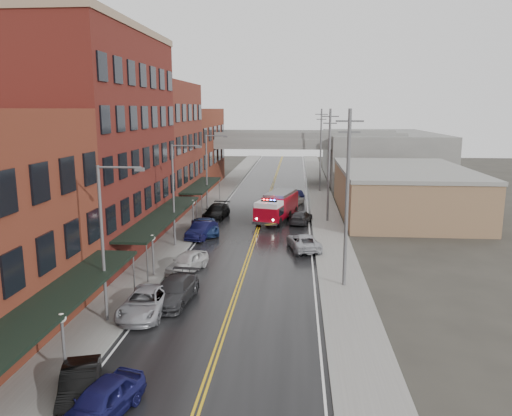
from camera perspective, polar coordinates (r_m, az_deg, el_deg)
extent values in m
plane|color=#2D2B26|center=(21.85, -6.80, -22.07)|extent=(220.00, 220.00, 0.00)
cube|color=black|center=(49.48, 0.12, -2.72)|extent=(11.00, 160.00, 0.02)
cube|color=slate|center=(50.56, -8.16, -2.46)|extent=(3.00, 160.00, 0.15)
cube|color=slate|center=(49.42, 8.59, -2.79)|extent=(3.00, 160.00, 0.15)
cube|color=gray|center=(50.22, -6.33, -2.50)|extent=(0.30, 160.00, 0.15)
cube|color=gray|center=(49.34, 6.68, -2.76)|extent=(0.30, 160.00, 0.15)
cube|color=#591E17|center=(44.42, -18.15, 6.88)|extent=(9.00, 20.00, 18.00)
cube|color=maroon|center=(60.99, -11.70, 6.83)|extent=(9.00, 15.00, 15.00)
cube|color=maroon|center=(78.00, -8.03, 6.77)|extent=(9.00, 20.00, 12.00)
cube|color=#946E4F|center=(59.86, 16.39, 1.70)|extent=(14.00, 22.00, 5.00)
cube|color=slate|center=(89.33, 13.92, 5.82)|extent=(18.00, 30.00, 8.00)
cube|color=black|center=(26.23, -21.64, -9.58)|extent=(2.60, 16.00, 0.18)
cylinder|color=slate|center=(32.89, -13.77, -7.64)|extent=(0.10, 0.10, 3.00)
cube|color=black|center=(43.35, -10.57, -0.87)|extent=(2.60, 18.00, 0.18)
cylinder|color=slate|center=(35.42, -12.34, -6.20)|extent=(0.10, 0.10, 3.00)
cylinder|color=slate|center=(51.58, -6.78, -0.53)|extent=(0.10, 0.10, 3.00)
cube|color=black|center=(60.13, -6.21, 2.62)|extent=(2.60, 13.00, 0.18)
cylinder|color=slate|center=(54.27, -6.20, 0.08)|extent=(0.10, 0.10, 3.00)
cylinder|color=slate|center=(66.09, -4.20, 2.12)|extent=(0.10, 0.10, 3.00)
cylinder|color=#59595B|center=(24.74, -21.10, -14.85)|extent=(0.14, 0.14, 2.80)
sphere|color=silver|center=(24.13, -21.36, -11.64)|extent=(0.44, 0.44, 0.44)
cylinder|color=#59595B|center=(36.93, -11.68, -5.61)|extent=(0.14, 0.14, 2.80)
sphere|color=silver|center=(36.53, -11.78, -3.36)|extent=(0.44, 0.44, 0.44)
cylinder|color=#59595B|center=(50.07, -7.20, -1.01)|extent=(0.14, 0.14, 2.80)
sphere|color=silver|center=(49.78, -7.24, 0.68)|extent=(0.44, 0.44, 0.44)
cylinder|color=#59595B|center=(28.96, -17.13, -4.21)|extent=(0.18, 0.18, 9.00)
cylinder|color=#59595B|center=(27.71, -15.35, 4.49)|extent=(2.40, 0.12, 0.12)
cube|color=#59595B|center=(27.36, -13.17, 4.31)|extent=(0.50, 0.22, 0.18)
cylinder|color=#59595B|center=(43.84, -9.42, 1.30)|extent=(0.18, 0.18, 9.00)
cylinder|color=#59595B|center=(43.02, -8.05, 7.06)|extent=(2.40, 0.12, 0.12)
cube|color=#59595B|center=(42.80, -6.60, 6.94)|extent=(0.50, 0.22, 0.18)
cylinder|color=#59595B|center=(59.30, -5.67, 3.98)|extent=(0.18, 0.18, 9.00)
cylinder|color=#59595B|center=(58.70, -4.59, 8.23)|extent=(2.40, 0.12, 0.12)
cube|color=#59595B|center=(58.54, -3.51, 8.14)|extent=(0.50, 0.22, 0.18)
cylinder|color=#59595B|center=(33.55, 10.35, 0.82)|extent=(0.24, 0.24, 12.00)
cube|color=#59595B|center=(33.02, 10.67, 9.73)|extent=(1.80, 0.12, 0.12)
cube|color=#59595B|center=(33.05, 10.63, 8.52)|extent=(1.40, 0.12, 0.12)
cylinder|color=#59595B|center=(53.29, 8.33, 4.72)|extent=(0.24, 0.24, 12.00)
cube|color=#59595B|center=(52.96, 8.49, 10.31)|extent=(1.80, 0.12, 0.12)
cube|color=#59595B|center=(52.97, 8.47, 9.56)|extent=(1.40, 0.12, 0.12)
cylinder|color=#59595B|center=(73.17, 7.40, 6.50)|extent=(0.24, 0.24, 12.00)
cube|color=#59595B|center=(72.93, 7.50, 10.57)|extent=(1.80, 0.12, 0.12)
cube|color=#59595B|center=(72.94, 7.49, 10.02)|extent=(1.40, 0.12, 0.12)
cube|color=slate|center=(80.11, 2.00, 7.53)|extent=(40.00, 10.00, 1.50)
cube|color=slate|center=(81.72, -5.78, 4.91)|extent=(1.60, 8.00, 6.00)
cube|color=slate|center=(80.67, 9.83, 4.72)|extent=(1.60, 8.00, 6.00)
cube|color=maroon|center=(55.35, 2.80, 0.45)|extent=(3.95, 6.13, 2.16)
cube|color=maroon|center=(51.66, 1.49, -0.67)|extent=(3.18, 3.25, 1.54)
cube|color=silver|center=(51.46, 1.50, 0.45)|extent=(3.00, 3.02, 0.51)
cube|color=black|center=(51.79, 1.57, -0.29)|extent=(2.93, 2.26, 0.82)
cube|color=slate|center=(55.14, 2.81, 1.71)|extent=(3.59, 5.67, 0.31)
cube|color=black|center=(51.40, 1.50, 0.82)|extent=(1.67, 0.70, 0.14)
sphere|color=#FF0C0C|center=(51.56, 0.90, 0.95)|extent=(0.21, 0.21, 0.21)
sphere|color=#1933FF|center=(51.21, 2.10, 0.87)|extent=(0.21, 0.21, 0.21)
cylinder|color=black|center=(52.09, 0.27, -1.44)|extent=(1.09, 0.61, 1.03)
cylinder|color=black|center=(51.40, 2.65, -1.62)|extent=(1.09, 0.61, 1.03)
cylinder|color=black|center=(55.42, 1.51, -0.67)|extent=(1.09, 0.61, 1.03)
cylinder|color=black|center=(54.77, 3.76, -0.83)|extent=(1.09, 0.61, 1.03)
cylinder|color=black|center=(57.82, 2.31, -0.17)|extent=(1.09, 0.61, 1.03)
cylinder|color=black|center=(57.20, 4.47, -0.32)|extent=(1.09, 0.61, 1.03)
imported|color=#13144A|center=(21.75, -17.26, -20.39)|extent=(2.80, 4.65, 1.48)
imported|color=black|center=(23.20, -19.53, -18.55)|extent=(2.68, 4.44, 1.38)
imported|color=#A1A2A8|center=(30.68, -12.52, -10.51)|extent=(2.44, 5.28, 1.46)
imported|color=#2A2B2D|center=(32.14, -9.30, -9.30)|extent=(2.61, 5.45, 1.53)
imported|color=#BCBCBC|center=(37.79, -7.85, -6.12)|extent=(2.91, 4.72, 1.50)
imported|color=black|center=(47.27, -6.22, -2.51)|extent=(2.53, 4.89, 1.54)
imported|color=navy|center=(48.81, -5.86, -2.12)|extent=(3.68, 5.67, 1.45)
imported|color=black|center=(55.57, -4.53, -0.39)|extent=(2.73, 5.56, 1.56)
imported|color=#A5A7AD|center=(43.29, 5.46, -3.88)|extent=(3.30, 5.39, 1.40)
imported|color=#29292C|center=(53.26, 5.14, -1.02)|extent=(2.78, 4.93, 1.35)
imported|color=silver|center=(63.18, 4.43, 0.94)|extent=(2.84, 4.30, 1.36)
imported|color=black|center=(66.61, 4.46, 1.50)|extent=(2.64, 4.52, 1.41)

